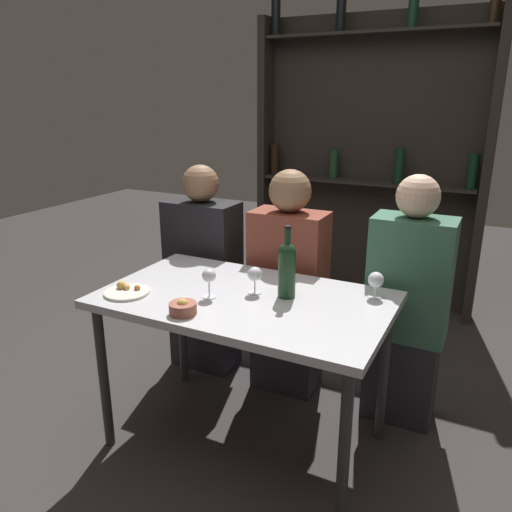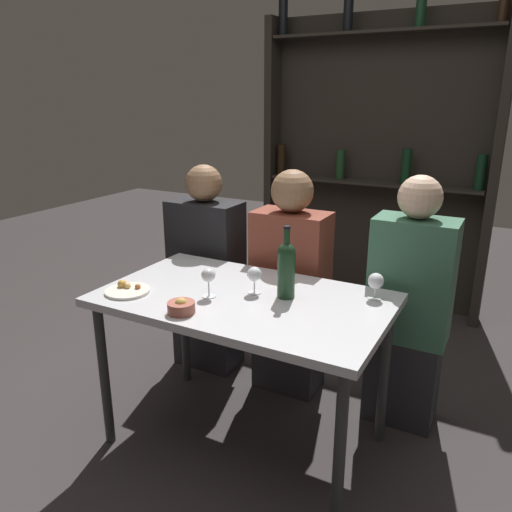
% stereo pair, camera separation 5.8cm
% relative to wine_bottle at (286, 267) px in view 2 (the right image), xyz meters
% --- Properties ---
extents(ground_plane, '(10.00, 10.00, 0.00)m').
position_rel_wine_bottle_xyz_m(ground_plane, '(-0.16, -0.08, -0.87)').
color(ground_plane, '#332D2D').
extents(dining_table, '(1.24, 0.73, 0.74)m').
position_rel_wine_bottle_xyz_m(dining_table, '(-0.16, -0.08, -0.21)').
color(dining_table, silver).
rests_on(dining_table, ground_plane).
extents(wine_rack_wall, '(1.70, 0.21, 2.24)m').
position_rel_wine_bottle_xyz_m(wine_rack_wall, '(-0.16, 1.89, 0.25)').
color(wine_rack_wall, '#28231E').
rests_on(wine_rack_wall, ground_plane).
extents(wine_bottle, '(0.08, 0.08, 0.31)m').
position_rel_wine_bottle_xyz_m(wine_bottle, '(0.00, 0.00, 0.00)').
color(wine_bottle, '#19381E').
rests_on(wine_bottle, dining_table).
extents(wine_glass_0, '(0.07, 0.07, 0.11)m').
position_rel_wine_bottle_xyz_m(wine_glass_0, '(0.34, 0.16, -0.06)').
color(wine_glass_0, silver).
rests_on(wine_glass_0, dining_table).
extents(wine_glass_1, '(0.06, 0.06, 0.12)m').
position_rel_wine_bottle_xyz_m(wine_glass_1, '(-0.14, -0.02, -0.05)').
color(wine_glass_1, silver).
rests_on(wine_glass_1, dining_table).
extents(wine_glass_2, '(0.06, 0.06, 0.13)m').
position_rel_wine_bottle_xyz_m(wine_glass_2, '(-0.29, -0.15, -0.04)').
color(wine_glass_2, silver).
rests_on(wine_glass_2, dining_table).
extents(food_plate_0, '(0.20, 0.20, 0.05)m').
position_rel_wine_bottle_xyz_m(food_plate_0, '(-0.64, -0.28, -0.13)').
color(food_plate_0, silver).
rests_on(food_plate_0, dining_table).
extents(snack_bowl, '(0.11, 0.11, 0.06)m').
position_rel_wine_bottle_xyz_m(snack_bowl, '(-0.30, -0.35, -0.11)').
color(snack_bowl, '#995142').
rests_on(snack_bowl, dining_table).
extents(seated_person_left, '(0.41, 0.22, 1.21)m').
position_rel_wine_bottle_xyz_m(seated_person_left, '(-0.72, 0.45, -0.31)').
color(seated_person_left, '#26262B').
rests_on(seated_person_left, ground_plane).
extents(seated_person_center, '(0.39, 0.22, 1.22)m').
position_rel_wine_bottle_xyz_m(seated_person_center, '(-0.18, 0.45, -0.30)').
color(seated_person_center, '#26262B').
rests_on(seated_person_center, ground_plane).
extents(seated_person_right, '(0.37, 0.22, 1.23)m').
position_rel_wine_bottle_xyz_m(seated_person_right, '(0.44, 0.45, -0.29)').
color(seated_person_right, '#26262B').
rests_on(seated_person_right, ground_plane).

